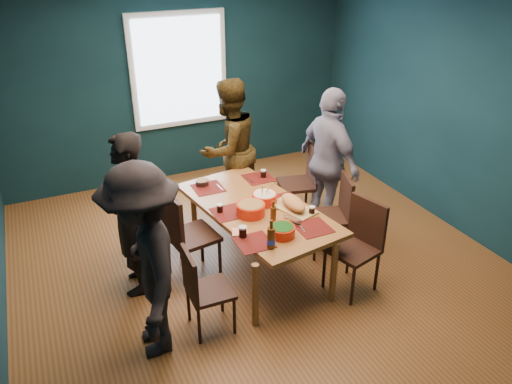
% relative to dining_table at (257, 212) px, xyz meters
% --- Properties ---
extents(room, '(5.01, 5.01, 2.71)m').
position_rel_dining_table_xyz_m(room, '(0.02, 0.37, 0.73)').
color(room, brown).
rests_on(room, ground).
extents(dining_table, '(1.21, 1.99, 0.71)m').
position_rel_dining_table_xyz_m(dining_table, '(0.00, 0.00, 0.00)').
color(dining_table, '#A05C30').
rests_on(dining_table, floor).
extents(chair_left_far, '(0.45, 0.45, 0.90)m').
position_rel_dining_table_xyz_m(chair_left_far, '(-0.95, 0.64, -0.12)').
color(chair_left_far, black).
rests_on(chair_left_far, floor).
extents(chair_left_mid, '(0.52, 0.52, 1.01)m').
position_rel_dining_table_xyz_m(chair_left_mid, '(-0.77, 0.06, -0.05)').
color(chair_left_mid, black).
rests_on(chair_left_mid, floor).
extents(chair_left_near, '(0.39, 0.39, 0.84)m').
position_rel_dining_table_xyz_m(chair_left_near, '(-0.86, -0.72, -0.16)').
color(chair_left_near, black).
rests_on(chair_left_near, floor).
extents(chair_right_far, '(0.52, 0.52, 0.95)m').
position_rel_dining_table_xyz_m(chair_right_far, '(0.97, 0.70, -0.09)').
color(chair_right_far, black).
rests_on(chair_right_far, floor).
extents(chair_right_mid, '(0.51, 0.51, 0.90)m').
position_rel_dining_table_xyz_m(chair_right_mid, '(0.91, -0.12, -0.12)').
color(chair_right_mid, black).
rests_on(chair_right_mid, floor).
extents(chair_right_near, '(0.52, 0.52, 0.94)m').
position_rel_dining_table_xyz_m(chair_right_near, '(0.76, -0.75, -0.09)').
color(chair_right_near, black).
rests_on(chair_right_near, floor).
extents(person_far_left, '(0.50, 0.66, 1.64)m').
position_rel_dining_table_xyz_m(person_far_left, '(-1.25, 0.16, 0.18)').
color(person_far_left, black).
rests_on(person_far_left, floor).
extents(person_back, '(1.03, 0.93, 1.73)m').
position_rel_dining_table_xyz_m(person_back, '(0.18, 1.20, 0.22)').
color(person_back, black).
rests_on(person_back, floor).
extents(person_right, '(0.50, 1.04, 1.73)m').
position_rel_dining_table_xyz_m(person_right, '(1.09, 0.37, 0.22)').
color(person_right, silver).
rests_on(person_right, floor).
extents(person_near_left, '(0.74, 1.17, 1.71)m').
position_rel_dining_table_xyz_m(person_near_left, '(-1.31, -0.72, 0.21)').
color(person_near_left, black).
rests_on(person_near_left, floor).
extents(bowl_salad, '(0.29, 0.29, 0.12)m').
position_rel_dining_table_xyz_m(bowl_salad, '(-0.12, -0.12, 0.13)').
color(bowl_salad, red).
rests_on(bowl_salad, dining_table).
extents(bowl_dumpling, '(0.26, 0.26, 0.25)m').
position_rel_dining_table_xyz_m(bowl_dumpling, '(0.11, 0.04, 0.13)').
color(bowl_dumpling, red).
rests_on(bowl_dumpling, dining_table).
extents(bowl_herbs, '(0.24, 0.24, 0.10)m').
position_rel_dining_table_xyz_m(bowl_herbs, '(-0.02, -0.61, 0.12)').
color(bowl_herbs, red).
rests_on(bowl_herbs, dining_table).
extents(cutting_board, '(0.38, 0.62, 0.13)m').
position_rel_dining_table_xyz_m(cutting_board, '(0.31, -0.20, 0.13)').
color(cutting_board, '#D5BD72').
rests_on(cutting_board, dining_table).
extents(small_bowl, '(0.15, 0.15, 0.06)m').
position_rel_dining_table_xyz_m(small_bowl, '(-0.34, 0.71, 0.10)').
color(small_bowl, black).
rests_on(small_bowl, dining_table).
extents(beer_bottle_a, '(0.08, 0.08, 0.28)m').
position_rel_dining_table_xyz_m(beer_bottle_a, '(-0.20, -0.74, 0.17)').
color(beer_bottle_a, '#4B2A0D').
rests_on(beer_bottle_a, dining_table).
extents(beer_bottle_b, '(0.06, 0.06, 0.23)m').
position_rel_dining_table_xyz_m(beer_bottle_b, '(0.02, -0.34, 0.15)').
color(beer_bottle_b, '#4B2A0D').
rests_on(beer_bottle_b, dining_table).
extents(cola_glass_a, '(0.08, 0.08, 0.11)m').
position_rel_dining_table_xyz_m(cola_glass_a, '(-0.36, -0.47, 0.13)').
color(cola_glass_a, black).
rests_on(cola_glass_a, dining_table).
extents(cola_glass_b, '(0.06, 0.06, 0.09)m').
position_rel_dining_table_xyz_m(cola_glass_b, '(0.43, -0.38, 0.12)').
color(cola_glass_b, black).
rests_on(cola_glass_b, dining_table).
extents(cola_glass_c, '(0.07, 0.07, 0.09)m').
position_rel_dining_table_xyz_m(cola_glass_c, '(0.36, 0.60, 0.12)').
color(cola_glass_c, black).
rests_on(cola_glass_c, dining_table).
extents(cola_glass_d, '(0.07, 0.07, 0.09)m').
position_rel_dining_table_xyz_m(cola_glass_d, '(-0.38, 0.05, 0.12)').
color(cola_glass_d, black).
rests_on(cola_glass_d, dining_table).
extents(napkin_a, '(0.17, 0.17, 0.00)m').
position_rel_dining_table_xyz_m(napkin_a, '(0.32, 0.06, 0.07)').
color(napkin_a, '#F38566').
rests_on(napkin_a, dining_table).
extents(napkin_b, '(0.19, 0.19, 0.00)m').
position_rel_dining_table_xyz_m(napkin_b, '(-0.35, -0.38, 0.07)').
color(napkin_b, '#F38566').
rests_on(napkin_b, dining_table).
extents(napkin_c, '(0.14, 0.14, 0.00)m').
position_rel_dining_table_xyz_m(napkin_c, '(0.33, -0.67, 0.07)').
color(napkin_c, '#F38566').
rests_on(napkin_c, dining_table).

